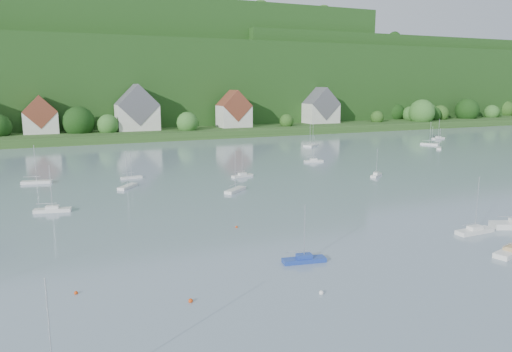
{
  "coord_description": "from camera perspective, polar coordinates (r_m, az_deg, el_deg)",
  "views": [
    {
      "loc": [
        -28.47,
        -6.37,
        20.88
      ],
      "look_at": [
        6.92,
        75.0,
        4.0
      ],
      "focal_mm": 33.95,
      "sensor_mm": 36.0,
      "label": 1
    }
  ],
  "objects": [
    {
      "name": "far_shore_strip",
      "position": [
        209.22,
        -15.64,
        5.06
      ],
      "size": [
        600.0,
        60.0,
        3.0
      ],
      "primitive_type": "cube",
      "color": "#27491B",
      "rests_on": "ground"
    },
    {
      "name": "forested_ridge",
      "position": [
        276.45,
        -17.83,
        10.68
      ],
      "size": [
        620.0,
        181.22,
        69.89
      ],
      "color": "#173F14",
      "rests_on": "ground"
    },
    {
      "name": "village_building_1",
      "position": [
        195.75,
        -24.06,
        6.29
      ],
      "size": [
        12.0,
        9.36,
        14.0
      ],
      "color": "beige",
      "rests_on": "far_shore_strip"
    },
    {
      "name": "village_building_2",
      "position": [
        197.51,
        -13.83,
        7.39
      ],
      "size": [
        16.0,
        11.44,
        18.0
      ],
      "color": "beige",
      "rests_on": "far_shore_strip"
    },
    {
      "name": "village_building_3",
      "position": [
        206.24,
        -2.62,
        7.58
      ],
      "size": [
        13.0,
        10.4,
        15.5
      ],
      "color": "beige",
      "rests_on": "far_shore_strip"
    },
    {
      "name": "village_building_4",
      "position": [
        229.62,
        7.66,
        7.86
      ],
      "size": [
        15.0,
        10.4,
        16.5
      ],
      "color": "beige",
      "rests_on": "far_shore_strip"
    },
    {
      "name": "near_sailboat_1",
      "position": [
        58.7,
        5.68,
        -9.7
      ],
      "size": [
        5.4,
        2.31,
        7.07
      ],
      "rotation": [
        0.0,
        0.0,
        -0.17
      ],
      "color": "#1F3C9B",
      "rests_on": "ground"
    },
    {
      "name": "near_sailboat_2",
      "position": [
        68.85,
        27.87,
        -7.79
      ],
      "size": [
        6.57,
        3.43,
        8.54
      ],
      "rotation": [
        0.0,
        0.0,
        0.28
      ],
      "color": "silver",
      "rests_on": "ground"
    },
    {
      "name": "near_sailboat_3",
      "position": [
        75.89,
        24.37,
        -5.84
      ],
      "size": [
        6.1,
        1.87,
        8.17
      ],
      "rotation": [
        0.0,
        0.0,
        0.03
      ],
      "color": "silver",
      "rests_on": "ground"
    },
    {
      "name": "mooring_buoy_0",
      "position": [
        49.11,
        -7.71,
        -14.5
      ],
      "size": [
        0.46,
        0.46,
        0.46
      ],
      "primitive_type": "sphere",
      "color": "#D13F0D",
      "rests_on": "ground"
    },
    {
      "name": "mooring_buoy_1",
      "position": [
        50.76,
        7.7,
        -13.62
      ],
      "size": [
        0.49,
        0.49,
        0.49
      ],
      "primitive_type": "sphere",
      "color": "white",
      "rests_on": "ground"
    },
    {
      "name": "mooring_buoy_3",
      "position": [
        71.99,
        -2.31,
        -6.1
      ],
      "size": [
        0.37,
        0.37,
        0.37
      ],
      "primitive_type": "sphere",
      "color": "#D13F0D",
      "rests_on": "ground"
    },
    {
      "name": "mooring_buoy_5",
      "position": [
        53.57,
        -20.44,
        -12.89
      ],
      "size": [
        0.39,
        0.39,
        0.39
      ],
      "primitive_type": "sphere",
      "color": "#D13F0D",
      "rests_on": "ground"
    },
    {
      "name": "far_sailboat_cluster",
      "position": [
        127.4,
        -6.91,
        1.43
      ],
      "size": [
        207.96,
        75.38,
        8.71
      ],
      "color": "silver",
      "rests_on": "ground"
    }
  ]
}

